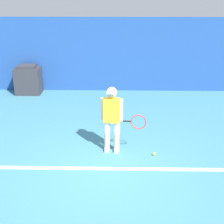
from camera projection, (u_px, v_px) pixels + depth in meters
The scene contains 6 objects.
ground_plane at pixel (104, 175), 6.14m from camera, with size 24.00×24.00×0.00m, color teal.
back_wall at pixel (110, 55), 10.57m from camera, with size 24.00×0.10×2.49m.
court_baseline at pixel (104, 169), 6.34m from camera, with size 21.60×0.10×0.01m.
tennis_player at pixel (113, 117), 6.73m from camera, with size 0.98×0.31×1.50m.
tennis_ball at pixel (154, 154), 6.83m from camera, with size 0.07×0.07×0.07m.
covered_chair at pixel (28, 80), 10.55m from camera, with size 0.83×0.61×0.99m.
Camera 1 is at (0.27, -5.20, 3.49)m, focal length 50.00 mm.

